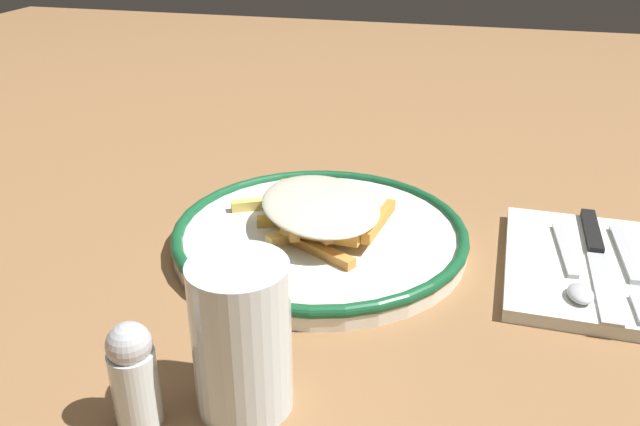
% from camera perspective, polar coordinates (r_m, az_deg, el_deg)
% --- Properties ---
extents(ground_plane, '(2.60, 2.60, 0.00)m').
position_cam_1_polar(ground_plane, '(0.68, -0.00, -2.86)').
color(ground_plane, olive).
extents(plate, '(0.30, 0.30, 0.02)m').
position_cam_1_polar(plate, '(0.67, -0.00, -1.92)').
color(plate, white).
rests_on(plate, ground_plane).
extents(fries_heap, '(0.19, 0.19, 0.04)m').
position_cam_1_polar(fries_heap, '(0.66, -0.33, 0.28)').
color(fries_heap, gold).
rests_on(fries_heap, plate).
extents(napkin, '(0.17, 0.21, 0.01)m').
position_cam_1_polar(napkin, '(0.68, 23.01, -4.52)').
color(napkin, white).
rests_on(napkin, ground_plane).
extents(fork, '(0.02, 0.18, 0.01)m').
position_cam_1_polar(fork, '(0.67, 25.64, -4.62)').
color(fork, silver).
rests_on(fork, napkin).
extents(knife, '(0.02, 0.21, 0.01)m').
position_cam_1_polar(knife, '(0.69, 22.98, -3.06)').
color(knife, black).
rests_on(knife, napkin).
extents(spoon, '(0.03, 0.15, 0.01)m').
position_cam_1_polar(spoon, '(0.64, 21.29, -5.05)').
color(spoon, silver).
rests_on(spoon, napkin).
extents(water_glass, '(0.07, 0.07, 0.11)m').
position_cam_1_polar(water_glass, '(0.46, -6.85, -10.72)').
color(water_glass, silver).
rests_on(water_glass, ground_plane).
extents(salt_shaker, '(0.03, 0.03, 0.08)m').
position_cam_1_polar(salt_shaker, '(0.47, -15.97, -13.36)').
color(salt_shaker, silver).
rests_on(salt_shaker, ground_plane).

